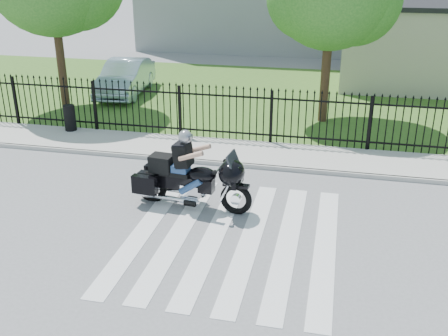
# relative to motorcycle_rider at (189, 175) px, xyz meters

# --- Properties ---
(ground) EXTENTS (120.00, 120.00, 0.00)m
(ground) POSITION_rel_motorcycle_rider_xyz_m (1.34, -1.27, -0.82)
(ground) COLOR slate
(ground) RESTS_ON ground
(crosswalk) EXTENTS (5.00, 5.50, 0.01)m
(crosswalk) POSITION_rel_motorcycle_rider_xyz_m (1.34, -1.27, -0.81)
(crosswalk) COLOR silver
(crosswalk) RESTS_ON ground
(sidewalk) EXTENTS (40.00, 2.00, 0.12)m
(sidewalk) POSITION_rel_motorcycle_rider_xyz_m (1.34, 3.73, -0.76)
(sidewalk) COLOR #ADAAA3
(sidewalk) RESTS_ON ground
(curb) EXTENTS (40.00, 0.12, 0.12)m
(curb) POSITION_rel_motorcycle_rider_xyz_m (1.34, 2.73, -0.76)
(curb) COLOR #ADAAA3
(curb) RESTS_ON ground
(grass_strip) EXTENTS (40.00, 12.00, 0.02)m
(grass_strip) POSITION_rel_motorcycle_rider_xyz_m (1.34, 10.73, -0.81)
(grass_strip) COLOR #375E20
(grass_strip) RESTS_ON ground
(iron_fence) EXTENTS (26.00, 0.04, 1.80)m
(iron_fence) POSITION_rel_motorcycle_rider_xyz_m (1.34, 4.73, 0.09)
(iron_fence) COLOR black
(iron_fence) RESTS_ON ground
(motorcycle_rider) EXTENTS (3.02, 1.15, 2.00)m
(motorcycle_rider) POSITION_rel_motorcycle_rider_xyz_m (0.00, 0.00, 0.00)
(motorcycle_rider) COLOR black
(motorcycle_rider) RESTS_ON ground
(parked_car) EXTENTS (1.99, 4.59, 1.47)m
(parked_car) POSITION_rel_motorcycle_rider_xyz_m (-5.65, 9.74, -0.06)
(parked_car) COLOR #A8C2D4
(parked_car) RESTS_ON grass_strip
(litter_bin) EXTENTS (0.52, 0.52, 0.87)m
(litter_bin) POSITION_rel_motorcycle_rider_xyz_m (-5.48, 4.43, -0.26)
(litter_bin) COLOR black
(litter_bin) RESTS_ON sidewalk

